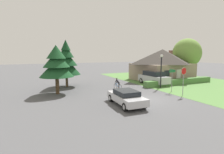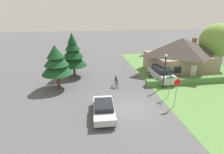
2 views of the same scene
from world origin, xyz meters
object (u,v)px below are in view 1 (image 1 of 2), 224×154
(conifer_tall_near, at_px, (56,63))
(sedan_left_lane, at_px, (126,97))
(cottage_house, at_px, (162,64))
(street_name_sign, at_px, (172,76))
(deciduous_tree_right, at_px, (187,53))
(conifer_tall_far, at_px, (66,61))
(stop_sign, at_px, (184,76))
(cyclist, at_px, (118,84))
(street_lamp, at_px, (161,67))
(parked_suv_right, at_px, (153,78))

(conifer_tall_near, bearing_deg, sedan_left_lane, -55.25)
(cottage_house, bearing_deg, street_name_sign, -128.94)
(cottage_house, xyz_separation_m, deciduous_tree_right, (6.04, 0.38, 1.82))
(sedan_left_lane, height_order, street_name_sign, street_name_sign)
(conifer_tall_far, bearing_deg, stop_sign, -45.38)
(street_name_sign, height_order, conifer_tall_near, conifer_tall_near)
(stop_sign, height_order, street_name_sign, stop_sign)
(conifer_tall_near, relative_size, deciduous_tree_right, 0.74)
(cyclist, bearing_deg, street_lamp, -108.41)
(conifer_tall_far, bearing_deg, conifer_tall_near, -114.32)
(stop_sign, relative_size, conifer_tall_near, 0.56)
(cottage_house, relative_size, cyclist, 5.74)
(cottage_house, xyz_separation_m, stop_sign, (-5.87, -10.06, -0.54))
(sedan_left_lane, xyz_separation_m, cyclist, (2.27, 6.09, 0.01))
(street_lamp, relative_size, street_name_sign, 1.68)
(cottage_house, distance_m, cyclist, 11.75)
(sedan_left_lane, bearing_deg, cottage_house, -47.96)
(deciduous_tree_right, bearing_deg, parked_suv_right, -160.93)
(conifer_tall_near, distance_m, deciduous_tree_right, 24.15)
(deciduous_tree_right, bearing_deg, conifer_tall_far, -179.52)
(cottage_house, distance_m, conifer_tall_far, 16.02)
(cottage_house, distance_m, stop_sign, 11.66)
(conifer_tall_far, relative_size, deciduous_tree_right, 0.87)
(conifer_tall_near, relative_size, conifer_tall_far, 0.86)
(street_lamp, height_order, conifer_tall_near, conifer_tall_near)
(cyclist, relative_size, conifer_tall_near, 0.34)
(cyclist, relative_size, parked_suv_right, 0.36)
(cyclist, height_order, parked_suv_right, parked_suv_right)
(conifer_tall_far, bearing_deg, street_lamp, -28.48)
(street_lamp, height_order, conifer_tall_far, conifer_tall_far)
(street_name_sign, xyz_separation_m, deciduous_tree_right, (11.67, 8.58, 2.68))
(sedan_left_lane, distance_m, cyclist, 6.50)
(cottage_house, height_order, deciduous_tree_right, deciduous_tree_right)
(parked_suv_right, height_order, street_name_sign, street_name_sign)
(sedan_left_lane, bearing_deg, parked_suv_right, -46.81)
(parked_suv_right, relative_size, conifer_tall_near, 0.94)
(cottage_house, xyz_separation_m, street_name_sign, (-5.63, -8.20, -0.86))
(cyclist, bearing_deg, stop_sign, -144.96)
(stop_sign, bearing_deg, parked_suv_right, -107.72)
(stop_sign, distance_m, street_lamp, 4.46)
(sedan_left_lane, distance_m, parked_suv_right, 11.36)
(cyclist, height_order, street_lamp, street_lamp)
(street_name_sign, relative_size, conifer_tall_near, 0.49)
(stop_sign, height_order, conifer_tall_far, conifer_tall_far)
(stop_sign, distance_m, conifer_tall_near, 13.54)
(conifer_tall_near, height_order, conifer_tall_far, conifer_tall_far)
(street_name_sign, distance_m, deciduous_tree_right, 14.73)
(sedan_left_lane, distance_m, conifer_tall_far, 11.47)
(street_lamp, distance_m, deciduous_tree_right, 12.84)
(sedan_left_lane, height_order, cyclist, cyclist)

